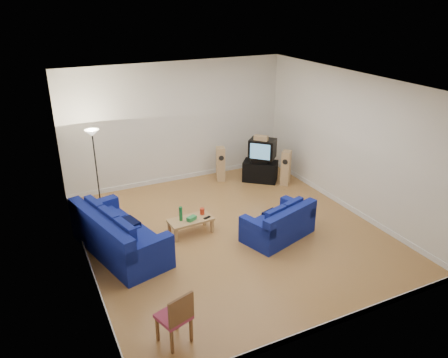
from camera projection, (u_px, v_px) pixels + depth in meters
name	position (u px, v px, depth m)	size (l,w,h in m)	color
room	(233.00, 166.00, 8.79)	(6.01, 6.51, 3.21)	brown
sofa_three_seat	(117.00, 238.00, 8.54)	(1.58, 2.52, 0.90)	navy
sofa_loveseat	(280.00, 225.00, 9.11)	(1.68, 1.25, 0.75)	navy
coffee_table	(191.00, 221.00, 9.27)	(0.96, 0.52, 0.34)	tan
bottle	(181.00, 214.00, 9.13)	(0.07, 0.07, 0.31)	#197233
tissue_box	(192.00, 218.00, 9.18)	(0.21, 0.11, 0.09)	green
red_canister	(202.00, 211.00, 9.42)	(0.10, 0.10, 0.14)	red
remote	(207.00, 218.00, 9.28)	(0.16, 0.05, 0.02)	black
tv_stand	(260.00, 171.00, 11.90)	(0.91, 0.50, 0.55)	black
av_receiver	(259.00, 160.00, 11.77)	(0.45, 0.37, 0.11)	black
television	(262.00, 149.00, 11.65)	(0.82, 0.82, 0.52)	black
centre_speaker	(261.00, 138.00, 11.46)	(0.37, 0.15, 0.13)	tan
speaker_left	(221.00, 164.00, 11.85)	(0.29, 0.33, 0.95)	tan
speaker_right	(286.00, 168.00, 11.59)	(0.35, 0.35, 0.94)	tan
floor_lamp	(93.00, 144.00, 9.89)	(0.33, 0.33, 1.93)	black
dining_chair	(176.00, 316.00, 6.23)	(0.54, 0.54, 0.89)	brown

